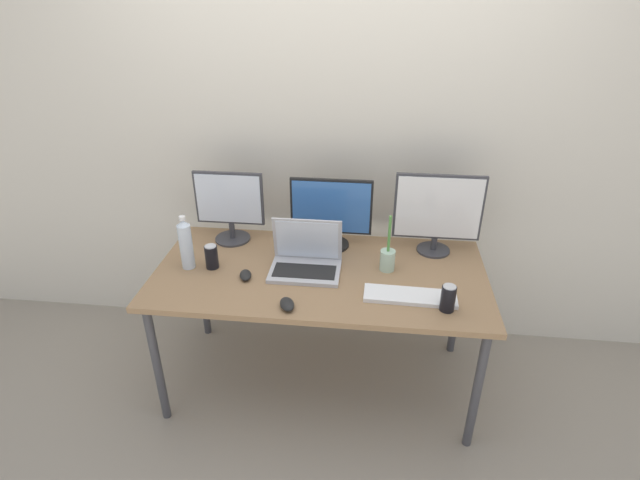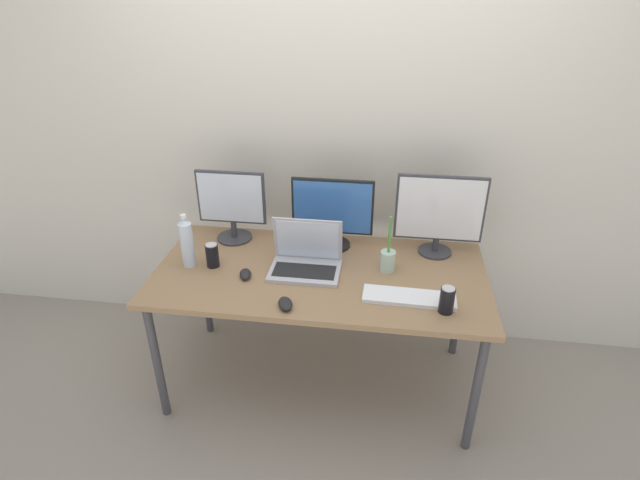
% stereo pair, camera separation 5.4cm
% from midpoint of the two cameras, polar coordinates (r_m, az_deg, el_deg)
% --- Properties ---
extents(ground_plane, '(16.00, 16.00, 0.00)m').
position_cam_midpoint_polar(ground_plane, '(2.99, -0.54, -15.70)').
color(ground_plane, gray).
extents(wall_back, '(7.00, 0.08, 2.60)m').
position_cam_midpoint_polar(wall_back, '(2.85, 0.81, 12.43)').
color(wall_back, silver).
rests_on(wall_back, ground).
extents(work_desk, '(1.68, 0.82, 0.74)m').
position_cam_midpoint_polar(work_desk, '(2.57, -0.61, -4.69)').
color(work_desk, '#424247').
rests_on(work_desk, ground).
extents(monitor_left, '(0.38, 0.20, 0.40)m').
position_cam_midpoint_polar(monitor_left, '(2.78, -10.85, 3.96)').
color(monitor_left, '#38383D').
rests_on(monitor_left, work_desk).
extents(monitor_center, '(0.44, 0.20, 0.39)m').
position_cam_midpoint_polar(monitor_center, '(2.68, 0.69, 3.23)').
color(monitor_center, black).
rests_on(monitor_center, work_desk).
extents(monitor_right, '(0.46, 0.18, 0.44)m').
position_cam_midpoint_polar(monitor_right, '(2.67, 12.76, 3.18)').
color(monitor_right, '#38383D').
rests_on(monitor_right, work_desk).
extents(laptop_silver, '(0.35, 0.25, 0.26)m').
position_cam_midpoint_polar(laptop_silver, '(2.52, -2.24, -2.17)').
color(laptop_silver, '#B7B7BC').
rests_on(laptop_silver, work_desk).
extents(keyboard_main, '(0.43, 0.15, 0.02)m').
position_cam_midpoint_polar(keyboard_main, '(2.37, 9.60, -6.34)').
color(keyboard_main, white).
rests_on(keyboard_main, work_desk).
extents(mouse_by_keyboard, '(0.08, 0.11, 0.03)m').
position_cam_midpoint_polar(mouse_by_keyboard, '(2.50, -9.13, -3.99)').
color(mouse_by_keyboard, black).
rests_on(mouse_by_keyboard, work_desk).
extents(mouse_by_laptop, '(0.10, 0.12, 0.04)m').
position_cam_midpoint_polar(mouse_by_laptop, '(2.27, -4.47, -7.33)').
color(mouse_by_laptop, black).
rests_on(mouse_by_laptop, work_desk).
extents(water_bottle, '(0.07, 0.07, 0.29)m').
position_cam_midpoint_polar(water_bottle, '(2.60, -15.66, -0.45)').
color(water_bottle, silver).
rests_on(water_bottle, work_desk).
extents(soda_can_near_keyboard, '(0.07, 0.07, 0.13)m').
position_cam_midpoint_polar(soda_can_near_keyboard, '(2.60, -12.88, -1.88)').
color(soda_can_near_keyboard, black).
rests_on(soda_can_near_keyboard, work_desk).
extents(soda_can_by_laptop, '(0.07, 0.07, 0.13)m').
position_cam_midpoint_polar(soda_can_by_laptop, '(2.29, 13.76, -6.48)').
color(soda_can_by_laptop, black).
rests_on(soda_can_by_laptop, work_desk).
extents(bamboo_vase, '(0.08, 0.08, 0.30)m').
position_cam_midpoint_polar(bamboo_vase, '(2.54, 7.11, -2.15)').
color(bamboo_vase, '#B2D1B7').
rests_on(bamboo_vase, work_desk).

